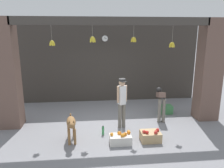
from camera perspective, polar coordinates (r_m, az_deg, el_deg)
ground_plane at (r=7.18m, az=0.33°, el=-10.74°), size 60.00×60.00×0.00m
shop_back_wall at (r=9.31m, az=-1.44°, el=5.72°), size 7.79×0.12×3.37m
shop_pillar_left at (r=7.38m, az=-25.90°, el=2.29°), size 0.70×0.60×3.37m
shop_pillar_right at (r=7.97m, az=24.01°, el=3.23°), size 0.70×0.60×3.37m
storefront_awning at (r=6.67m, az=0.22°, el=15.93°), size 5.89×0.24×0.92m
dog at (r=6.13m, az=-10.60°, el=-10.25°), size 0.32×0.90×0.73m
shopkeeper at (r=6.72m, az=2.61°, el=-4.11°), size 0.33×0.29×1.57m
worker_stooping at (r=7.56m, az=12.63°, el=-4.20°), size 0.31×0.80×1.04m
fruit_crate_oranges at (r=6.07m, az=2.27°, el=-14.12°), size 0.58×0.36×0.33m
fruit_crate_apples at (r=6.29m, az=10.00°, el=-13.20°), size 0.54×0.43×0.35m
produce_box_green at (r=8.38m, az=13.88°, el=-6.42°), size 0.44×0.35×0.30m
water_bottle at (r=6.55m, az=-2.36°, el=-12.04°), size 0.07×0.07×0.28m
wall_clock at (r=9.15m, az=-1.87°, el=11.80°), size 0.26×0.03×0.26m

